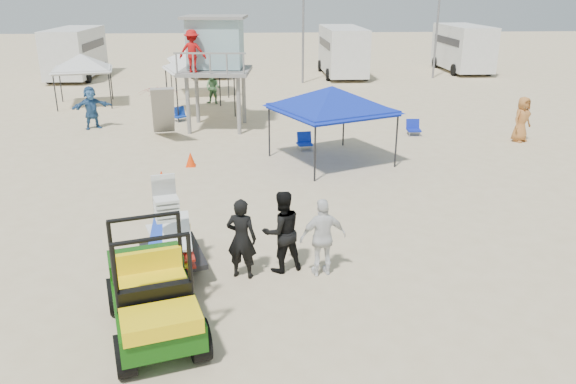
{
  "coord_description": "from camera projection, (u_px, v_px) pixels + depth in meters",
  "views": [
    {
      "loc": [
        -0.29,
        -9.21,
        5.77
      ],
      "look_at": [
        0.5,
        3.0,
        1.3
      ],
      "focal_mm": 35.0,
      "sensor_mm": 36.0,
      "label": 1
    }
  ],
  "objects": [
    {
      "name": "light_pole_right",
      "position": [
        438.0,
        16.0,
        36.71
      ],
      "size": [
        0.14,
        0.14,
        8.0
      ],
      "primitive_type": "cylinder",
      "color": "slate",
      "rests_on": "ground"
    },
    {
      "name": "surf_trailer",
      "position": [
        170.0,
        239.0,
        11.84
      ],
      "size": [
        1.66,
        2.36,
        1.91
      ],
      "color": "black",
      "rests_on": "ground"
    },
    {
      "name": "man_right",
      "position": [
        323.0,
        237.0,
        11.73
      ],
      "size": [
        1.06,
        0.6,
        1.7
      ],
      "primitive_type": "imported",
      "rotation": [
        0.0,
        0.0,
        3.33
      ],
      "color": "white",
      "rests_on": "ground"
    },
    {
      "name": "umbrella_a",
      "position": [
        159.0,
        104.0,
        25.34
      ],
      "size": [
        2.13,
        2.15,
        1.63
      ],
      "primitive_type": "imported",
      "rotation": [
        0.0,
        0.0,
        -0.22
      ],
      "color": "#B2132A",
      "rests_on": "ground"
    },
    {
      "name": "beach_chair_a",
      "position": [
        179.0,
        114.0,
        25.74
      ],
      "size": [
        0.74,
        0.85,
        0.64
      ],
      "color": "#0E3099",
      "rests_on": "ground"
    },
    {
      "name": "canopy_white_c",
      "position": [
        197.0,
        49.0,
        31.24
      ],
      "size": [
        3.59,
        3.59,
        3.12
      ],
      "color": "black",
      "rests_on": "ground"
    },
    {
      "name": "man_mid",
      "position": [
        282.0,
        231.0,
        11.89
      ],
      "size": [
        1.06,
        0.95,
        1.81
      ],
      "primitive_type": "imported",
      "rotation": [
        0.0,
        0.0,
        3.49
      ],
      "color": "black",
      "rests_on": "ground"
    },
    {
      "name": "canopy_blue",
      "position": [
        332.0,
        90.0,
        18.93
      ],
      "size": [
        4.44,
        4.44,
        3.05
      ],
      "color": "black",
      "rests_on": "ground"
    },
    {
      "name": "rv_far_right",
      "position": [
        463.0,
        46.0,
        40.45
      ],
      "size": [
        2.64,
        6.6,
        3.25
      ],
      "color": "silver",
      "rests_on": "ground"
    },
    {
      "name": "rv_far_left",
      "position": [
        75.0,
        51.0,
        37.41
      ],
      "size": [
        2.64,
        6.8,
        3.25
      ],
      "color": "silver",
      "rests_on": "ground"
    },
    {
      "name": "cone_near",
      "position": [
        162.0,
        178.0,
        17.26
      ],
      "size": [
        0.34,
        0.34,
        0.5
      ],
      "primitive_type": "cone",
      "color": "#FD3307",
      "rests_on": "ground"
    },
    {
      "name": "distant_beachgoers",
      "position": [
        225.0,
        104.0,
        24.9
      ],
      "size": [
        18.9,
        9.41,
        1.83
      ],
      "color": "#4E804C",
      "rests_on": "ground"
    },
    {
      "name": "canopy_white_b",
      "position": [
        81.0,
        57.0,
        28.43
      ],
      "size": [
        3.25,
        3.25,
        3.03
      ],
      "color": "black",
      "rests_on": "ground"
    },
    {
      "name": "umbrella_b",
      "position": [
        214.0,
        82.0,
        31.14
      ],
      "size": [
        2.61,
        2.61,
        1.68
      ],
      "primitive_type": "imported",
      "rotation": [
        0.0,
        0.0,
        0.74
      ],
      "color": "yellow",
      "rests_on": "ground"
    },
    {
      "name": "ground",
      "position": [
        272.0,
        311.0,
        10.63
      ],
      "size": [
        140.0,
        140.0,
        0.0
      ],
      "primitive_type": "plane",
      "color": "beige",
      "rests_on": "ground"
    },
    {
      "name": "man_left",
      "position": [
        242.0,
        239.0,
        11.61
      ],
      "size": [
        0.73,
        0.58,
        1.75
      ],
      "primitive_type": "imported",
      "rotation": [
        0.0,
        0.0,
        2.86
      ],
      "color": "black",
      "rests_on": "ground"
    },
    {
      "name": "utility_cart",
      "position": [
        151.0,
        287.0,
        9.59
      ],
      "size": [
        2.03,
        2.95,
        2.04
      ],
      "color": "#10480B",
      "rests_on": "ground"
    },
    {
      "name": "canopy_white_a",
      "position": [
        198.0,
        55.0,
        26.48
      ],
      "size": [
        3.59,
        3.59,
        3.31
      ],
      "color": "black",
      "rests_on": "ground"
    },
    {
      "name": "cone_far",
      "position": [
        191.0,
        159.0,
        19.18
      ],
      "size": [
        0.34,
        0.34,
        0.5
      ],
      "primitive_type": "cone",
      "color": "#FF3A08",
      "rests_on": "ground"
    },
    {
      "name": "beach_chair_c",
      "position": [
        413.0,
        127.0,
        23.28
      ],
      "size": [
        0.57,
        0.61,
        0.64
      ],
      "color": "#0F20A5",
      "rests_on": "ground"
    },
    {
      "name": "beach_chair_b",
      "position": [
        304.0,
        141.0,
        21.22
      ],
      "size": [
        0.62,
        0.66,
        0.64
      ],
      "color": "#1030B0",
      "rests_on": "ground"
    },
    {
      "name": "rv_mid_left",
      "position": [
        212.0,
        48.0,
        39.36
      ],
      "size": [
        2.65,
        6.5,
        3.25
      ],
      "color": "silver",
      "rests_on": "ground"
    },
    {
      "name": "light_pole_left",
      "position": [
        303.0,
        18.0,
        34.75
      ],
      "size": [
        0.14,
        0.14,
        8.0
      ],
      "primitive_type": "cylinder",
      "color": "slate",
      "rests_on": "ground"
    },
    {
      "name": "rv_mid_right",
      "position": [
        342.0,
        49.0,
        38.5
      ],
      "size": [
        2.64,
        7.0,
        3.25
      ],
      "color": "silver",
      "rests_on": "ground"
    },
    {
      "name": "lifeguard_tower",
      "position": [
        213.0,
        48.0,
        23.44
      ],
      "size": [
        3.11,
        3.11,
        4.58
      ],
      "color": "gray",
      "rests_on": "ground"
    }
  ]
}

